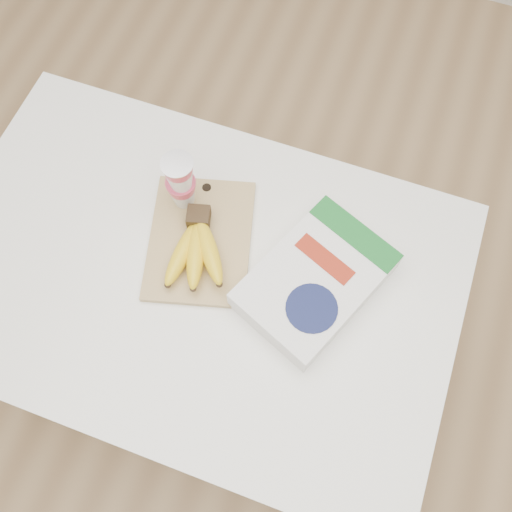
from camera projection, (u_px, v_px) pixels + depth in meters
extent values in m
plane|color=tan|center=(218.00, 362.00, 1.96)|extent=(4.00, 4.00, 0.00)
cube|color=white|center=(209.00, 328.00, 1.58)|extent=(1.11, 0.74, 0.83)
cube|color=tan|center=(200.00, 240.00, 1.22)|extent=(0.28, 0.34, 0.01)
cube|color=#382816|center=(199.00, 217.00, 1.21)|extent=(0.06, 0.06, 0.03)
ellipsoid|color=yellow|center=(183.00, 252.00, 1.18)|extent=(0.04, 0.17, 0.05)
sphere|color=#382816|center=(168.00, 285.00, 1.15)|extent=(0.01, 0.01, 0.01)
ellipsoid|color=yellow|center=(196.00, 253.00, 1.18)|extent=(0.09, 0.17, 0.05)
sphere|color=#382816|center=(193.00, 289.00, 1.14)|extent=(0.01, 0.01, 0.01)
ellipsoid|color=yellow|center=(209.00, 250.00, 1.17)|extent=(0.13, 0.16, 0.05)
sphere|color=#382816|center=(219.00, 284.00, 1.14)|extent=(0.01, 0.01, 0.01)
cylinder|color=silver|center=(177.00, 163.00, 1.11)|extent=(0.07, 0.07, 0.00)
cube|color=white|center=(315.00, 281.00, 1.16)|extent=(0.31, 0.36, 0.06)
cube|color=#176A26|center=(356.00, 234.00, 1.16)|extent=(0.21, 0.13, 0.00)
cylinder|color=#121945|center=(312.00, 308.00, 1.10)|extent=(0.13, 0.13, 0.00)
cube|color=#9F2612|center=(325.00, 259.00, 1.14)|extent=(0.13, 0.08, 0.00)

